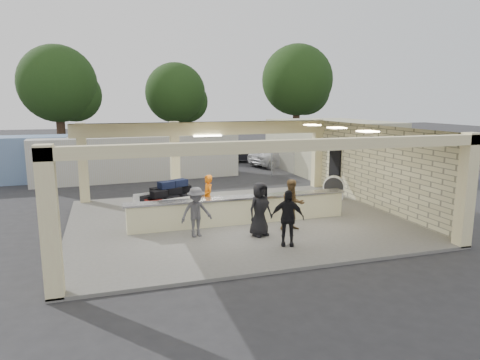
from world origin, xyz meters
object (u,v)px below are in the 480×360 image
object	(u,v)px
car_white_a	(282,156)
container_white	(138,157)
luggage_cart	(171,198)
car_white_b	(319,152)
baggage_handler	(208,197)
car_dark	(233,151)
drum_fan	(334,187)
passenger_b	(287,218)
passenger_c	(196,212)
baggage_counter	(240,210)
passenger_d	(260,209)
passenger_a	(292,205)

from	to	relation	value
car_white_a	container_white	bearing A→B (deg)	84.60
luggage_cart	car_white_b	bearing A→B (deg)	28.14
baggage_handler	car_dark	bearing A→B (deg)	157.39
drum_fan	passenger_b	xyz separation A→B (m)	(-4.55, -5.16, 0.30)
passenger_c	car_white_a	size ratio (longest dim) A/B	0.35
baggage_counter	luggage_cart	xyz separation A→B (m)	(-2.29, 1.46, 0.29)
luggage_cart	drum_fan	distance (m)	7.54
luggage_cart	passenger_b	world-z (taller)	passenger_b
luggage_cart	container_white	distance (m)	9.41
baggage_counter	drum_fan	bearing A→B (deg)	25.10
passenger_b	luggage_cart	bearing A→B (deg)	147.44
drum_fan	container_white	bearing A→B (deg)	165.94
container_white	passenger_c	bearing A→B (deg)	-89.43
baggage_handler	passenger_d	world-z (taller)	passenger_d
car_dark	passenger_c	bearing A→B (deg)	164.92
baggage_counter	baggage_handler	bearing A→B (deg)	140.75
passenger_b	container_white	world-z (taller)	container_white
luggage_cart	container_white	xyz separation A→B (m)	(-0.45, 9.39, 0.37)
baggage_counter	car_dark	bearing A→B (deg)	74.39
baggage_counter	car_white_b	size ratio (longest dim) A/B	1.93
car_white_a	passenger_d	bearing A→B (deg)	136.59
drum_fan	passenger_a	world-z (taller)	passenger_a
baggage_counter	car_dark	size ratio (longest dim) A/B	1.70
passenger_c	car_white_a	bearing A→B (deg)	46.17
passenger_d	car_white_a	distance (m)	16.20
passenger_a	car_white_a	bearing A→B (deg)	72.82
drum_fan	passenger_d	distance (m)	6.42
luggage_cart	car_white_a	xyz separation A→B (m)	(9.45, 11.58, -0.21)
passenger_d	car_white_a	xyz separation A→B (m)	(6.98, 14.62, -0.33)
passenger_d	car_white_b	world-z (taller)	passenger_d
passenger_a	passenger_b	xyz separation A→B (m)	(-0.82, -1.43, -0.01)
baggage_handler	passenger_d	size ratio (longest dim) A/B	0.95
passenger_c	luggage_cart	bearing A→B (deg)	89.10
baggage_handler	passenger_c	size ratio (longest dim) A/B	1.03
passenger_d	container_white	xyz separation A→B (m)	(-2.92, 12.42, 0.26)
passenger_d	container_white	bearing A→B (deg)	84.10
car_white_a	container_white	world-z (taller)	container_white
car_white_b	car_white_a	bearing A→B (deg)	97.08
baggage_handler	passenger_c	xyz separation A→B (m)	(-0.83, -1.87, -0.02)
baggage_counter	baggage_handler	world-z (taller)	baggage_handler
passenger_c	car_dark	distance (m)	18.01
baggage_counter	passenger_b	distance (m)	2.83
baggage_handler	car_dark	xyz separation A→B (m)	(5.43, 15.02, -0.14)
luggage_cart	baggage_handler	size ratio (longest dim) A/B	1.64
passenger_c	car_dark	world-z (taller)	passenger_c
passenger_c	car_white_b	size ratio (longest dim) A/B	0.39
baggage_handler	container_white	world-z (taller)	container_white
car_white_a	luggage_cart	bearing A→B (deg)	122.91
drum_fan	baggage_handler	bearing A→B (deg)	-132.79
drum_fan	passenger_d	bearing A→B (deg)	-108.74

